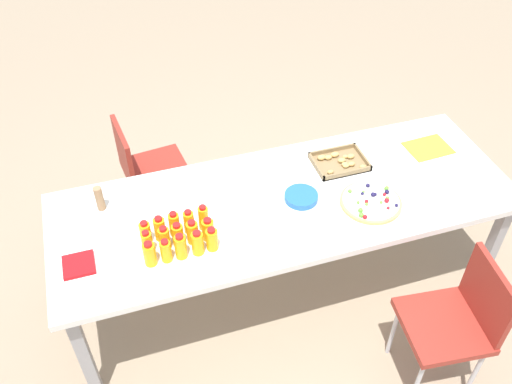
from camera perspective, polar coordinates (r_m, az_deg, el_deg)
The scene contains 25 objects.
ground_plane at distance 3.59m, azimuth 2.63°, elevation -9.61°, with size 12.00×12.00×0.00m, color gray.
party_table at distance 3.07m, azimuth 3.03°, elevation -1.59°, with size 2.54×0.90×0.76m.
chair_far_left at distance 3.70m, azimuth -11.29°, elevation 2.51°, with size 0.44×0.44×0.83m.
chair_near_right at distance 3.02m, azimuth 20.04°, elevation -12.00°, with size 0.44×0.44×0.83m.
juice_bottle_0 at distance 2.71m, azimuth -10.85°, elevation -6.26°, with size 0.06×0.06×0.14m.
juice_bottle_1 at distance 2.72m, azimuth -9.23°, elevation -5.99°, with size 0.05×0.05×0.14m.
juice_bottle_2 at distance 2.72m, azimuth -7.74°, elevation -5.57°, with size 0.06×0.06×0.15m.
juice_bottle_3 at distance 2.73m, azimuth -6.01°, elevation -5.22°, with size 0.06×0.06×0.14m.
juice_bottle_4 at distance 2.74m, azimuth -4.54°, elevation -4.86°, with size 0.06×0.06×0.14m.
juice_bottle_5 at distance 2.76m, azimuth -11.10°, elevation -5.15°, with size 0.05×0.05×0.15m.
juice_bottle_6 at distance 2.77m, azimuth -9.38°, elevation -4.73°, with size 0.06×0.06×0.14m.
juice_bottle_7 at distance 2.78m, azimuth -8.03°, elevation -4.37°, with size 0.06×0.06×0.14m.
juice_bottle_8 at distance 2.78m, azimuth -6.54°, elevation -4.12°, with size 0.06×0.06×0.14m.
juice_bottle_9 at distance 2.79m, azimuth -4.94°, elevation -3.85°, with size 0.06×0.06×0.13m.
juice_bottle_10 at distance 2.82m, azimuth -11.27°, elevation -4.11°, with size 0.06×0.06×0.13m.
juice_bottle_11 at distance 2.82m, azimuth -9.84°, elevation -3.73°, with size 0.06×0.06×0.15m.
juice_bottle_12 at distance 2.83m, azimuth -8.38°, elevation -3.29°, with size 0.06×0.06×0.15m.
juice_bottle_13 at distance 2.83m, azimuth -6.90°, elevation -3.06°, with size 0.05×0.05×0.14m.
juice_bottle_14 at distance 2.84m, azimuth -5.42°, elevation -2.64°, with size 0.05×0.05×0.15m.
fruit_pizza at distance 3.06m, azimuth 11.71°, elevation -0.99°, with size 0.33×0.33×0.05m.
snack_tray at distance 3.28m, azimuth 8.55°, elevation 3.07°, with size 0.31×0.23×0.04m.
plate_stack at distance 3.02m, azimuth 4.66°, elevation -0.51°, with size 0.18×0.18×0.03m.
napkin_stack at distance 2.83m, azimuth -17.73°, elevation -7.14°, with size 0.15×0.15×0.02m, color red.
cardboard_tube at distance 3.04m, azimuth -15.76°, elevation -0.64°, with size 0.04×0.04×0.15m, color #9E7A56.
paper_folder at distance 3.52m, azimuth 17.25°, elevation 4.36°, with size 0.26×0.20×0.01m, color yellow.
Camera 1 is at (-0.82, -2.04, 2.84)m, focal length 38.98 mm.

